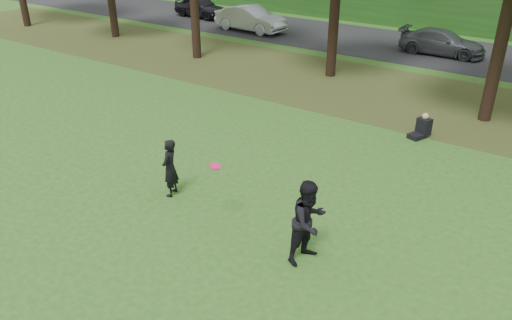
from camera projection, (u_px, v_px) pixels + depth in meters
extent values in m
plane|color=#26531A|center=(165.00, 255.00, 11.01)|extent=(120.00, 120.00, 0.00)
cube|color=#4D3B1B|center=(385.00, 93.00, 20.56)|extent=(60.00, 7.00, 0.01)
cube|color=black|center=(442.00, 52.00, 26.44)|extent=(70.00, 7.00, 0.02)
imported|color=black|center=(170.00, 168.00, 12.99)|extent=(0.55, 0.67, 1.59)
imported|color=black|center=(309.00, 222.00, 10.50)|extent=(0.93, 1.08, 1.91)
imported|color=black|center=(201.00, 7.00, 34.42)|extent=(4.22, 2.02, 1.39)
imported|color=#A6AAAE|center=(251.00, 18.00, 30.51)|extent=(4.70, 1.89, 1.52)
imported|color=#43474B|center=(442.00, 42.00, 25.70)|extent=(4.33, 1.80, 1.25)
cylinder|color=#FF1567|center=(215.00, 166.00, 11.44)|extent=(0.30, 0.30, 0.08)
cube|color=black|center=(417.00, 136.00, 16.56)|extent=(0.58, 0.67, 0.16)
cube|color=black|center=(424.00, 126.00, 16.57)|extent=(0.52, 0.47, 0.56)
sphere|color=tan|center=(425.00, 116.00, 16.41)|extent=(0.22, 0.22, 0.22)
cylinder|color=black|center=(194.00, 6.00, 24.31)|extent=(0.44, 0.44, 5.08)
cylinder|color=black|center=(333.00, 30.00, 21.81)|extent=(0.44, 0.44, 4.12)
cylinder|color=black|center=(498.00, 57.00, 16.99)|extent=(0.44, 0.44, 4.62)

